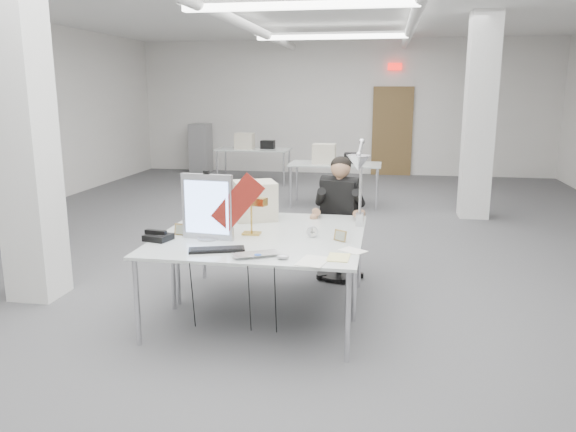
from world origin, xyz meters
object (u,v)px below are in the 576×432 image
at_px(seated_person, 340,198).
at_px(beige_monitor, 255,200).
at_px(office_chair, 340,235).
at_px(desk_phone, 158,237).
at_px(laptop, 258,257).
at_px(bankers_lamp, 251,218).
at_px(architect_lamp, 359,185).
at_px(desk_main, 250,249).
at_px(monitor, 207,207).

xyz_separation_m(seated_person, beige_monitor, (-0.81, -0.51, 0.04)).
relative_size(office_chair, beige_monitor, 2.39).
distance_m(office_chair, seated_person, 0.42).
relative_size(seated_person, desk_phone, 4.10).
height_order(seated_person, laptop, seated_person).
xyz_separation_m(bankers_lamp, architect_lamp, (0.94, 0.25, 0.29)).
relative_size(desk_main, office_chair, 1.88).
bearing_deg(desk_main, laptop, -65.79).
height_order(seated_person, bankers_lamp, seated_person).
distance_m(desk_phone, architect_lamp, 1.83).
distance_m(laptop, beige_monitor, 1.37).
bearing_deg(office_chair, monitor, -111.09).
xyz_separation_m(monitor, beige_monitor, (0.23, 0.82, -0.10)).
bearing_deg(architect_lamp, desk_main, -123.03).
distance_m(bankers_lamp, beige_monitor, 0.61).
height_order(seated_person, architect_lamp, architect_lamp).
height_order(monitor, beige_monitor, monitor).
xyz_separation_m(laptop, desk_phone, (-0.97, 0.38, 0.01)).
height_order(monitor, bankers_lamp, monitor).
relative_size(bankers_lamp, desk_phone, 1.47).
bearing_deg(desk_phone, laptop, -7.74).
xyz_separation_m(laptop, beige_monitor, (-0.33, 1.31, 0.18)).
height_order(laptop, beige_monitor, beige_monitor).
xyz_separation_m(desk_main, office_chair, (0.61, 1.58, -0.26)).
xyz_separation_m(monitor, bankers_lamp, (0.33, 0.22, -0.13)).
bearing_deg(seated_person, desk_phone, -119.32).
height_order(office_chair, architect_lamp, architect_lamp).
relative_size(monitor, bankers_lamp, 1.86).
xyz_separation_m(office_chair, desk_phone, (-1.44, -1.50, 0.30)).
bearing_deg(seated_person, beige_monitor, -131.99).
bearing_deg(monitor, bankers_lamp, 39.08).
distance_m(seated_person, monitor, 1.69).
relative_size(seated_person, beige_monitor, 2.13).
distance_m(seated_person, laptop, 1.89).
relative_size(desk_phone, architect_lamp, 0.24).
bearing_deg(laptop, beige_monitor, 74.89).
height_order(laptop, bankers_lamp, bankers_lamp).
height_order(laptop, desk_phone, desk_phone).
height_order(office_chair, desk_phone, office_chair).
relative_size(desk_main, monitor, 3.16).
distance_m(office_chair, beige_monitor, 1.09).
relative_size(beige_monitor, architect_lamp, 0.46).
bearing_deg(seated_person, monitor, -112.10).
bearing_deg(seated_person, bankers_lamp, -106.46).
height_order(office_chair, seated_person, seated_person).
bearing_deg(office_chair, seated_person, -74.40).
bearing_deg(desk_phone, architect_lamp, 32.59).
xyz_separation_m(seated_person, architect_lamp, (0.24, -0.87, 0.29)).
height_order(bankers_lamp, architect_lamp, architect_lamp).
xyz_separation_m(seated_person, bankers_lamp, (-0.70, -1.11, 0.01)).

